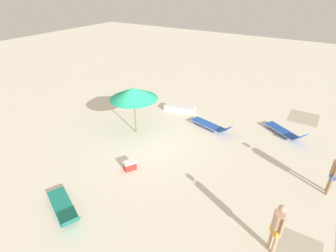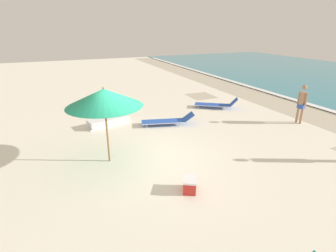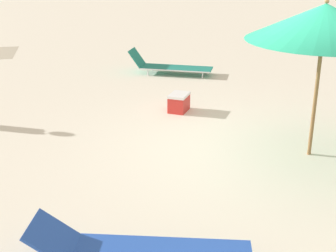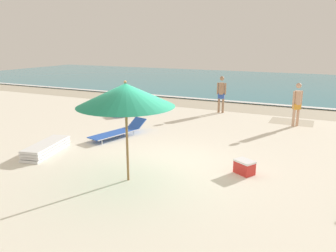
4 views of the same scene
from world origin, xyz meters
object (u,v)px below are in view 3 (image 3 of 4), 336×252
sun_lounger_under_umbrella (140,251)px  beach_umbrella (324,22)px  sun_lounger_near_water_left (169,66)px  cooler_box (179,102)px

sun_lounger_under_umbrella → beach_umbrella: bearing=-37.8°
sun_lounger_near_water_left → cooler_box: 3.04m
beach_umbrella → sun_lounger_under_umbrella: (-2.37, 3.11, -1.94)m
beach_umbrella → sun_lounger_near_water_left: beach_umbrella is taller
beach_umbrella → cooler_box: bearing=33.1°
cooler_box → beach_umbrella: bearing=63.6°
sun_lounger_under_umbrella → sun_lounger_near_water_left: (7.92, -1.83, 0.01)m
cooler_box → sun_lounger_under_umbrella: bearing=13.8°
sun_lounger_under_umbrella → cooler_box: bearing=-1.7°
sun_lounger_under_umbrella → sun_lounger_near_water_left: 8.13m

